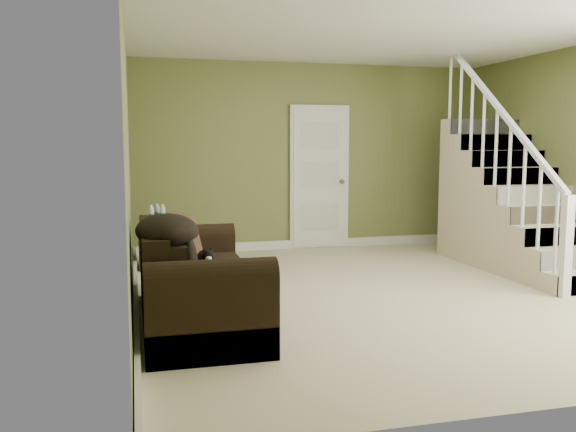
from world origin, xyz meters
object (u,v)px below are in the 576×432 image
cat (206,259)px  sofa (192,286)px  side_table (158,245)px  banana (221,272)px

cat → sofa: bearing=-150.9°
side_table → cat: side_table is taller
side_table → banana: bearing=-81.7°
sofa → side_table: 2.43m
sofa → cat: sofa is taller
cat → banana: cat is taller
banana → side_table: bearing=94.7°
side_table → cat: size_ratio=1.83×
side_table → banana: size_ratio=4.38×
sofa → cat: (0.13, 0.07, 0.21)m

